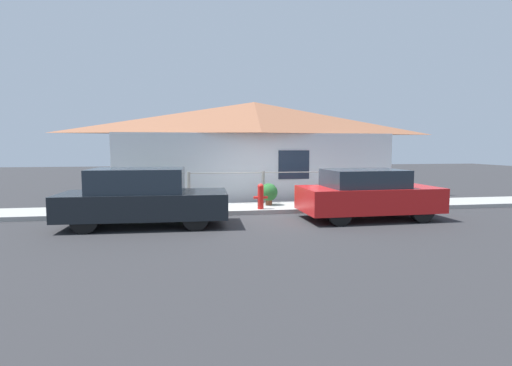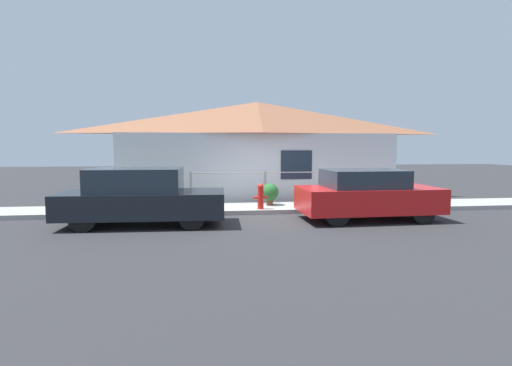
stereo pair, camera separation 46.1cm
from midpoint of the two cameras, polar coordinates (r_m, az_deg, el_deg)
The scene contains 9 objects.
ground_plane at distance 11.68m, azimuth 1.25°, elevation -4.50°, with size 60.00×60.00×0.00m, color #2D2D30.
sidewalk at distance 12.47m, azimuth 0.54°, elevation -3.58°, with size 24.00×1.63×0.13m.
house at distance 14.73m, azimuth -1.11°, elevation 8.59°, with size 10.20×2.23×3.60m.
fence at distance 13.04m, azimuth 0.03°, elevation -0.33°, with size 4.90×0.10×1.05m.
car_left at distance 10.32m, azimuth -17.10°, elevation -2.03°, with size 4.09×1.77×1.44m.
car_right at distance 11.20m, azimuth 14.48°, elevation -1.56°, with size 3.72×1.82×1.36m.
fire_hydrant at distance 11.81m, azimuth -0.45°, elevation -1.83°, with size 0.42×0.19×0.76m.
potted_plant_near_hydrant at distance 12.59m, azimuth 0.80°, elevation -1.38°, with size 0.56×0.56×0.69m.
potted_plant_by_fence at distance 12.71m, azimuth -14.62°, elevation -1.69°, with size 0.57×0.57×0.66m.
Camera 1 is at (-2.39, -11.28, 1.98)m, focal length 28.00 mm.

